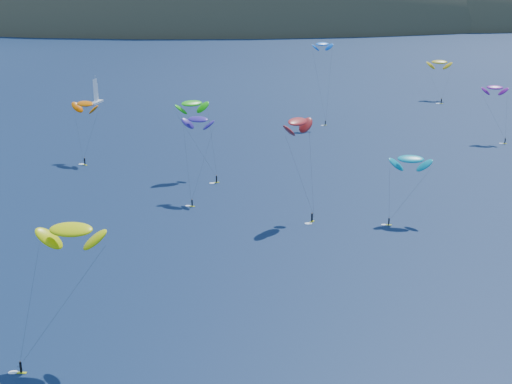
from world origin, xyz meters
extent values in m
ellipsoid|color=#3D3526|center=(20.00, 560.00, -12.60)|extent=(600.00, 300.00, 210.00)
ellipsoid|color=#3D3526|center=(-140.00, 590.00, -7.20)|extent=(340.00, 240.00, 120.00)
ellipsoid|color=#3D3526|center=(180.00, 540.00, -9.36)|extent=(320.00, 220.00, 156.00)
cube|color=white|center=(-59.92, 215.02, 0.34)|extent=(4.45, 7.54, 0.88)
cylinder|color=white|center=(-59.92, 215.51, 5.47)|extent=(0.14, 0.14, 10.26)
cube|color=#C1C515|center=(-53.17, 132.84, 0.04)|extent=(1.51, 1.26, 0.08)
cylinder|color=black|center=(-53.17, 132.84, 1.01)|extent=(0.36, 0.36, 1.65)
sphere|color=#8C6047|center=(-53.17, 132.84, 1.97)|extent=(0.28, 0.28, 0.28)
ellipsoid|color=#EC6300|center=(-52.95, 140.03, 15.35)|extent=(9.34, 8.27, 4.81)
cube|color=#C1C515|center=(-48.13, 32.13, 0.04)|extent=(1.47, 0.64, 0.08)
cylinder|color=black|center=(-48.13, 32.13, 0.93)|extent=(0.33, 0.33, 1.52)
sphere|color=#8C6047|center=(-48.13, 32.13, 1.82)|extent=(0.26, 0.26, 0.26)
ellipsoid|color=#DEE406|center=(-41.15, 40.06, 17.90)|extent=(10.22, 5.98, 5.37)
cube|color=#C1C515|center=(-18.20, 114.33, 0.04)|extent=(1.52, 0.95, 0.08)
cylinder|color=black|center=(-18.20, 114.33, 0.96)|extent=(0.35, 0.35, 1.57)
sphere|color=#8C6047|center=(-18.20, 114.33, 1.88)|extent=(0.26, 0.26, 0.26)
ellipsoid|color=#20C910|center=(-23.80, 124.03, 18.24)|extent=(9.52, 6.97, 4.82)
cube|color=#C1C515|center=(19.98, 172.38, 0.03)|extent=(1.29, 0.62, 0.07)
cylinder|color=black|center=(19.98, 172.38, 0.81)|extent=(0.29, 0.29, 1.33)
sphere|color=#8C6047|center=(19.98, 172.38, 1.59)|extent=(0.22, 0.22, 0.22)
ellipsoid|color=blue|center=(19.20, 177.69, 25.97)|extent=(7.53, 4.68, 3.90)
cube|color=#C1C515|center=(17.10, 82.16, 0.03)|extent=(1.31, 0.63, 0.07)
cylinder|color=black|center=(17.10, 82.16, 0.83)|extent=(0.30, 0.30, 1.35)
sphere|color=#8C6047|center=(17.10, 82.16, 1.61)|extent=(0.23, 0.23, 0.23)
ellipsoid|color=#038FA5|center=(22.38, 86.90, 13.07)|extent=(9.27, 5.74, 4.81)
cube|color=#C1C515|center=(69.50, 144.36, 0.04)|extent=(1.38, 0.68, 0.07)
cylinder|color=black|center=(69.50, 144.36, 0.87)|extent=(0.31, 0.31, 1.42)
sphere|color=#8C6047|center=(69.50, 144.36, 1.69)|extent=(0.24, 0.24, 0.24)
ellipsoid|color=#77138B|center=(67.28, 150.58, 15.90)|extent=(8.13, 5.13, 4.20)
cube|color=#C1C515|center=(1.16, 85.38, 0.04)|extent=(1.41, 1.47, 0.09)
cylinder|color=black|center=(1.16, 85.38, 1.04)|extent=(0.37, 0.37, 1.69)
sphere|color=#8C6047|center=(1.16, 85.38, 2.02)|extent=(0.28, 0.28, 0.28)
ellipsoid|color=#A21E1E|center=(-1.38, 91.69, 20.59)|extent=(9.21, 9.49, 5.04)
cube|color=#C1C515|center=(-24.36, 97.38, 0.04)|extent=(1.38, 0.90, 0.07)
cylinder|color=black|center=(-24.36, 97.38, 0.88)|extent=(0.31, 0.31, 1.43)
sphere|color=#8C6047|center=(-24.36, 97.38, 1.71)|extent=(0.24, 0.24, 0.24)
ellipsoid|color=#35218C|center=(-22.44, 107.19, 17.95)|extent=(8.45, 6.40, 4.28)
cube|color=#C1C515|center=(69.97, 202.94, 0.04)|extent=(1.59, 0.81, 0.08)
cylinder|color=black|center=(69.97, 202.94, 1.00)|extent=(0.36, 0.36, 1.63)
sphere|color=#8C6047|center=(69.97, 202.94, 1.95)|extent=(0.27, 0.27, 0.27)
ellipsoid|color=gold|center=(72.04, 214.46, 13.94)|extent=(9.99, 6.46, 5.14)
camera|label=1|loc=(-23.41, -55.25, 55.43)|focal=50.00mm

